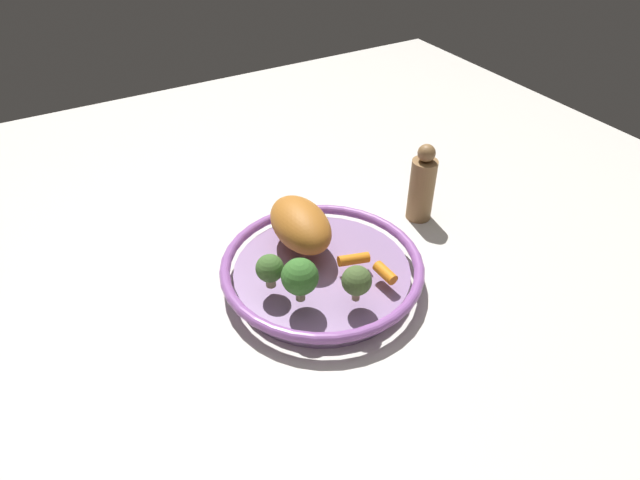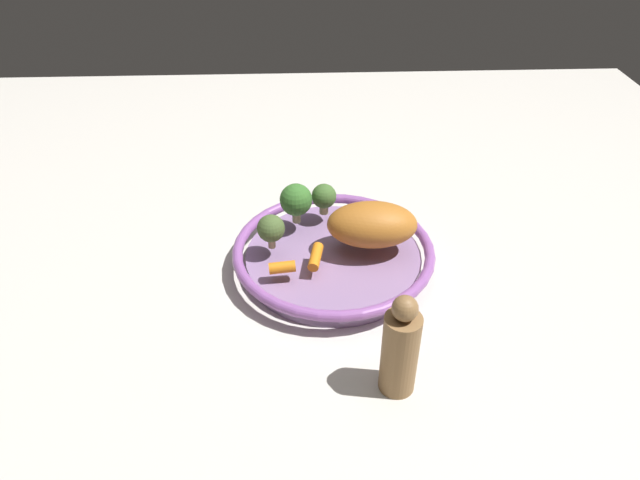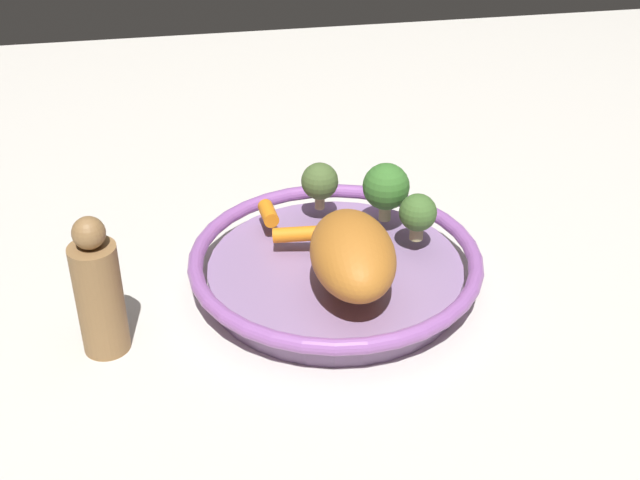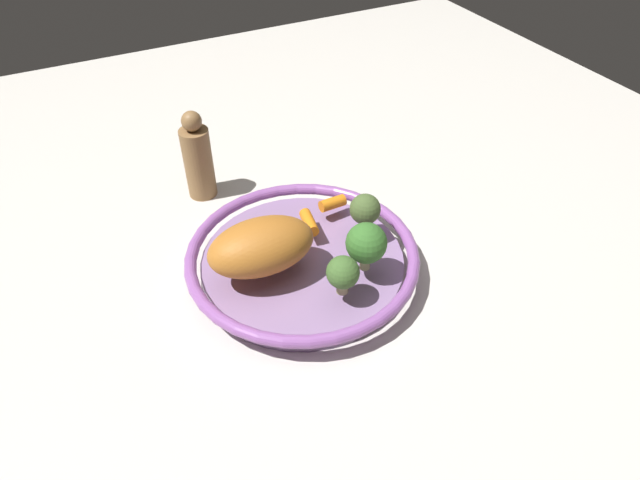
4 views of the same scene
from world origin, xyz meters
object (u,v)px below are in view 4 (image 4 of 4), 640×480
(broccoli_floret_edge, at_px, (366,244))
(baby_carrot_near_rim, at_px, (333,203))
(roast_chicken_piece, at_px, (261,246))
(baby_carrot_right, at_px, (309,222))
(broccoli_floret_large, at_px, (343,273))
(broccoli_floret_small, at_px, (365,209))
(pepper_mill, at_px, (198,159))
(serving_bowl, at_px, (303,261))

(broccoli_floret_edge, bearing_deg, baby_carrot_near_rim, 170.45)
(roast_chicken_piece, distance_m, baby_carrot_right, 0.11)
(baby_carrot_near_rim, bearing_deg, broccoli_floret_large, -23.82)
(baby_carrot_right, xyz_separation_m, broccoli_floret_edge, (0.12, 0.03, 0.04))
(baby_carrot_near_rim, xyz_separation_m, broccoli_floret_edge, (0.14, -0.02, 0.04))
(baby_carrot_near_rim, relative_size, broccoli_floret_small, 0.69)
(baby_carrot_near_rim, xyz_separation_m, pepper_mill, (-0.20, -0.16, 0.02))
(pepper_mill, bearing_deg, baby_carrot_right, 24.88)
(broccoli_floret_edge, relative_size, pepper_mill, 0.46)
(baby_carrot_near_rim, bearing_deg, broccoli_floret_edge, -9.55)
(serving_bowl, relative_size, pepper_mill, 2.13)
(serving_bowl, xyz_separation_m, roast_chicken_piece, (0.01, -0.07, 0.06))
(serving_bowl, bearing_deg, broccoli_floret_large, 6.60)
(baby_carrot_right, bearing_deg, pepper_mill, -155.12)
(serving_bowl, relative_size, broccoli_floret_small, 5.62)
(broccoli_floret_edge, xyz_separation_m, broccoli_floret_small, (-0.08, 0.04, -0.01))
(baby_carrot_near_rim, relative_size, pepper_mill, 0.26)
(serving_bowl, distance_m, broccoli_floret_edge, 0.12)
(broccoli_floret_edge, xyz_separation_m, broccoli_floret_large, (0.03, -0.05, -0.01))
(roast_chicken_piece, xyz_separation_m, baby_carrot_right, (-0.05, 0.10, -0.03))
(baby_carrot_right, distance_m, pepper_mill, 0.25)
(broccoli_floret_edge, bearing_deg, broccoli_floret_large, -62.43)
(roast_chicken_piece, relative_size, broccoli_floret_large, 2.60)
(pepper_mill, bearing_deg, broccoli_floret_small, 33.62)
(roast_chicken_piece, xyz_separation_m, baby_carrot_near_rim, (-0.07, 0.15, -0.03))
(serving_bowl, height_order, broccoli_floret_edge, broccoli_floret_edge)
(baby_carrot_near_rim, bearing_deg, baby_carrot_right, -64.66)
(baby_carrot_near_rim, bearing_deg, pepper_mill, -141.35)
(broccoli_floret_edge, distance_m, broccoli_floret_small, 0.09)
(broccoli_floret_small, bearing_deg, pepper_mill, -146.38)
(baby_carrot_right, distance_m, broccoli_floret_edge, 0.13)
(roast_chicken_piece, relative_size, baby_carrot_right, 2.85)
(serving_bowl, height_order, pepper_mill, pepper_mill)
(baby_carrot_near_rim, bearing_deg, roast_chicken_piece, -63.90)
(broccoli_floret_large, relative_size, pepper_mill, 0.36)
(roast_chicken_piece, xyz_separation_m, broccoli_floret_edge, (0.07, 0.13, 0.01))
(roast_chicken_piece, bearing_deg, baby_carrot_near_rim, 116.10)
(broccoli_floret_large, bearing_deg, roast_chicken_piece, -141.14)
(broccoli_floret_large, bearing_deg, baby_carrot_right, 171.91)
(baby_carrot_near_rim, distance_m, baby_carrot_right, 0.06)
(broccoli_floret_small, bearing_deg, broccoli_floret_edge, -29.52)
(baby_carrot_right, bearing_deg, broccoli_floret_edge, 14.51)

